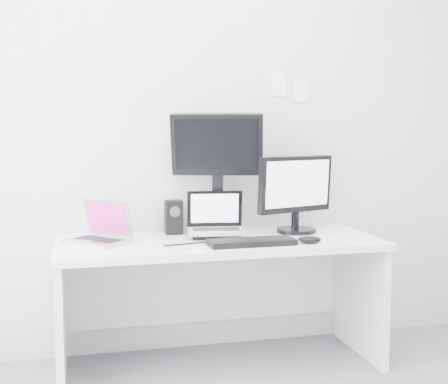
% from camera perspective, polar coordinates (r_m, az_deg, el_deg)
% --- Properties ---
extents(back_wall, '(3.60, 0.00, 3.60)m').
position_cam_1_polar(back_wall, '(3.68, -1.68, 6.00)').
color(back_wall, silver).
rests_on(back_wall, ground).
extents(desk, '(1.80, 0.70, 0.73)m').
position_cam_1_polar(desk, '(3.48, -0.40, -10.43)').
color(desk, white).
rests_on(desk, ground).
extents(macbook, '(0.40, 0.40, 0.24)m').
position_cam_1_polar(macbook, '(3.34, -11.96, -2.72)').
color(macbook, silver).
rests_on(macbook, desk).
extents(speaker, '(0.11, 0.11, 0.20)m').
position_cam_1_polar(speaker, '(3.59, -4.76, -2.37)').
color(speaker, black).
rests_on(speaker, desk).
extents(dell_laptop, '(0.35, 0.29, 0.27)m').
position_cam_1_polar(dell_laptop, '(3.44, -0.74, -2.10)').
color(dell_laptop, '#A7AAAE').
rests_on(dell_laptop, desk).
extents(rear_monitor, '(0.57, 0.34, 0.73)m').
position_cam_1_polar(rear_monitor, '(3.56, -0.64, 1.88)').
color(rear_monitor, black).
rests_on(rear_monitor, desk).
extents(samsung_monitor, '(0.57, 0.39, 0.47)m').
position_cam_1_polar(samsung_monitor, '(3.63, 6.85, -0.10)').
color(samsung_monitor, black).
rests_on(samsung_monitor, desk).
extents(keyboard, '(0.47, 0.18, 0.03)m').
position_cam_1_polar(keyboard, '(3.25, 2.61, -4.73)').
color(keyboard, black).
rests_on(keyboard, desk).
extents(mouse, '(0.15, 0.12, 0.04)m').
position_cam_1_polar(mouse, '(3.32, 8.07, -4.46)').
color(mouse, black).
rests_on(mouse, desk).
extents(wall_note_0, '(0.10, 0.00, 0.14)m').
position_cam_1_polar(wall_note_0, '(3.81, 5.08, 10.04)').
color(wall_note_0, white).
rests_on(wall_note_0, back_wall).
extents(wall_note_1, '(0.09, 0.00, 0.13)m').
position_cam_1_polar(wall_note_1, '(3.85, 7.21, 9.37)').
color(wall_note_1, white).
rests_on(wall_note_1, back_wall).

